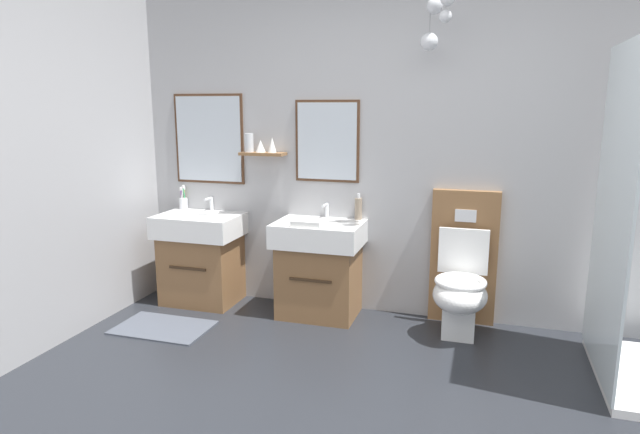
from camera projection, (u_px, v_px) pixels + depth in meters
name	position (u px, v px, depth m)	size (l,w,h in m)	color
wall_back	(410.00, 142.00, 4.07)	(4.60, 0.51, 2.67)	#A8A8AA
bath_mat	(163.00, 328.00, 3.99)	(0.68, 0.44, 0.01)	#474C56
vanity_sink_left	(202.00, 256.00, 4.47)	(0.66, 0.50, 0.74)	brown
tap_on_left_sink	(210.00, 202.00, 4.56)	(0.03, 0.13, 0.11)	silver
vanity_sink_right	(319.00, 266.00, 4.18)	(0.66, 0.50, 0.74)	brown
tap_on_right_sink	(326.00, 209.00, 4.27)	(0.03, 0.13, 0.11)	silver
toilet	(461.00, 280.00, 3.89)	(0.48, 0.62, 1.00)	brown
toothbrush_cup	(183.00, 202.00, 4.62)	(0.07, 0.07, 0.21)	silver
soap_dispenser	(358.00, 208.00, 4.19)	(0.06, 0.06, 0.20)	gray
folded_hand_towel	(308.00, 223.00, 3.98)	(0.22, 0.16, 0.04)	white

